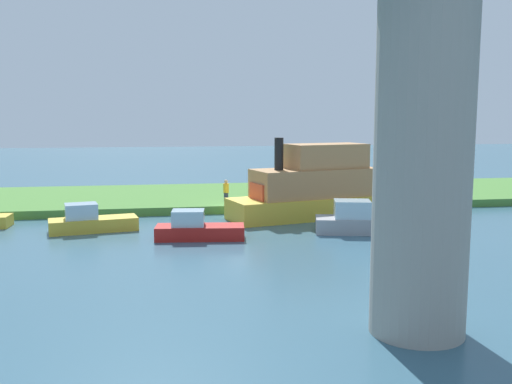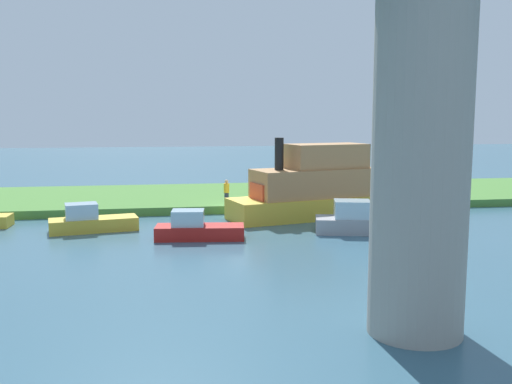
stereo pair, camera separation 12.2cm
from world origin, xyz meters
name	(u,v)px [view 1 (the left image)]	position (x,y,z in m)	size (l,w,h in m)	color
ground_plane	(248,214)	(0.00, 0.00, 0.00)	(160.00, 160.00, 0.00)	#386075
grassy_bank	(236,196)	(0.00, -6.00, 0.25)	(80.00, 12.00, 0.50)	#4C8438
bridge_pylon	(423,144)	(-1.66, 19.92, 5.19)	(2.58, 2.58, 10.38)	#9E998E
person_on_bank	(226,190)	(1.14, -2.08, 1.20)	(0.46, 0.46, 1.39)	#2D334C
mooring_post	(279,197)	(-2.01, -0.46, 0.94)	(0.20, 0.20, 0.88)	brown
pontoon_yellow	(312,188)	(-3.52, 1.81, 1.75)	(9.73, 5.25, 4.73)	gold
houseboat_blue	(91,221)	(8.90, 4.04, 0.53)	(4.65, 2.41, 1.48)	gold
motorboat_red	(362,221)	(-4.86, 6.69, 0.60)	(5.30, 2.93, 1.67)	#99999E
motorboat_white	(197,229)	(3.56, 6.82, 0.51)	(4.42, 2.00, 1.42)	red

